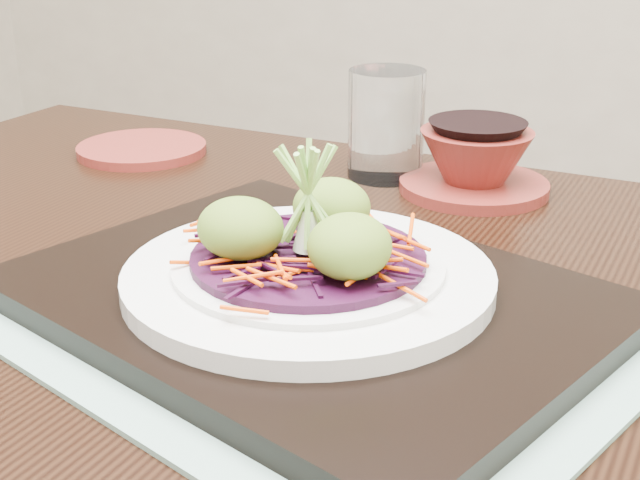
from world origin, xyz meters
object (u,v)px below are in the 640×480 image
at_px(serving_tray, 309,298).
at_px(terracotta_side_plate, 142,149).
at_px(dining_table, 306,408).
at_px(terracotta_bowl_set, 475,165).
at_px(water_glass, 386,124).
at_px(white_plate, 308,275).

xyz_separation_m(serving_tray, terracotta_side_plate, (-0.34, 0.29, -0.01)).
bearing_deg(terracotta_side_plate, dining_table, -39.30).
bearing_deg(dining_table, terracotta_bowl_set, 82.54).
height_order(serving_tray, water_glass, water_glass).
xyz_separation_m(serving_tray, water_glass, (-0.06, 0.33, 0.04)).
bearing_deg(white_plate, water_glass, 100.59).
bearing_deg(serving_tray, terracotta_side_plate, 157.42).
bearing_deg(water_glass, terracotta_bowl_set, -6.48).
distance_m(water_glass, terracotta_bowl_set, 0.10).
relative_size(serving_tray, terracotta_bowl_set, 2.31).
height_order(white_plate, water_glass, water_glass).
bearing_deg(serving_tray, water_glass, 118.74).
bearing_deg(water_glass, terracotta_side_plate, -173.61).
distance_m(serving_tray, terracotta_bowl_set, 0.32).
bearing_deg(terracotta_bowl_set, white_plate, -96.68).
height_order(dining_table, terracotta_bowl_set, terracotta_bowl_set).
relative_size(terracotta_side_plate, water_glass, 1.30).
distance_m(white_plate, terracotta_side_plate, 0.45).
height_order(terracotta_side_plate, terracotta_bowl_set, terracotta_bowl_set).
bearing_deg(water_glass, serving_tray, -79.41).
xyz_separation_m(white_plate, terracotta_bowl_set, (0.04, 0.31, -0.00)).
xyz_separation_m(white_plate, water_glass, (-0.06, 0.33, 0.03)).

